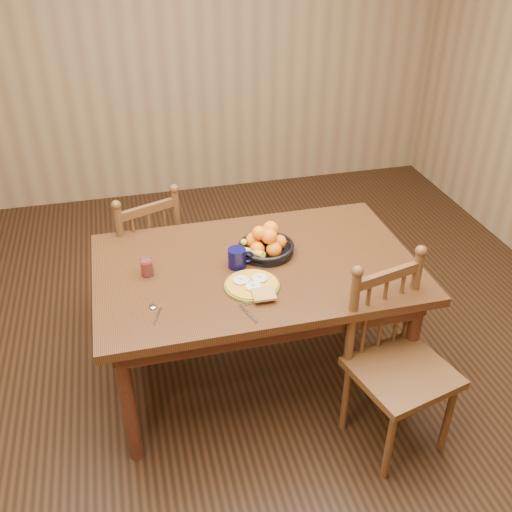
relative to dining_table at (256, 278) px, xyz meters
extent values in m
cube|color=black|center=(0.00, 0.00, -0.67)|extent=(4.50, 5.00, 0.01)
cube|color=brown|center=(0.00, 2.50, 0.68)|extent=(4.50, 0.01, 2.70)
cube|color=black|center=(0.00, 0.00, 0.06)|extent=(1.60, 1.00, 0.04)
cube|color=black|center=(0.00, 0.42, -0.01)|extent=(1.40, 0.04, 0.10)
cube|color=black|center=(0.00, -0.42, -0.01)|extent=(1.40, 0.04, 0.10)
cube|color=black|center=(0.72, 0.00, -0.01)|extent=(0.04, 0.84, 0.10)
cube|color=black|center=(-0.72, 0.00, -0.01)|extent=(0.04, 0.84, 0.10)
cylinder|color=black|center=(-0.70, -0.40, -0.31)|extent=(0.07, 0.07, 0.70)
cylinder|color=black|center=(0.70, -0.40, -0.31)|extent=(0.07, 0.07, 0.70)
cylinder|color=black|center=(-0.70, 0.40, -0.31)|extent=(0.07, 0.07, 0.70)
cylinder|color=black|center=(0.70, 0.40, -0.31)|extent=(0.07, 0.07, 0.70)
cube|color=#462B15|center=(-0.55, 0.70, -0.23)|extent=(0.54, 0.53, 0.04)
cylinder|color=#462B15|center=(-0.45, 0.91, -0.46)|extent=(0.03, 0.03, 0.41)
cylinder|color=#462B15|center=(-0.77, 0.79, -0.46)|extent=(0.03, 0.03, 0.41)
cylinder|color=#462B15|center=(-0.33, 0.61, -0.46)|extent=(0.03, 0.03, 0.41)
cylinder|color=#462B15|center=(-0.65, 0.48, -0.46)|extent=(0.03, 0.03, 0.41)
cylinder|color=#462B15|center=(-0.32, 0.59, 0.02)|extent=(0.04, 0.04, 0.50)
cylinder|color=#462B15|center=(-0.65, 0.46, 0.02)|extent=(0.04, 0.04, 0.50)
cylinder|color=#462B15|center=(-0.48, 0.53, -0.03)|extent=(0.02, 0.02, 0.38)
cube|color=#462B15|center=(-0.48, 0.53, 0.19)|extent=(0.33, 0.15, 0.05)
cube|color=#462B15|center=(0.55, -0.60, -0.22)|extent=(0.52, 0.50, 0.04)
cylinder|color=#462B15|center=(0.42, -0.80, -0.45)|extent=(0.04, 0.04, 0.42)
cylinder|color=#462B15|center=(0.76, -0.72, -0.45)|extent=(0.04, 0.04, 0.42)
cylinder|color=#462B15|center=(0.34, -0.48, -0.45)|extent=(0.04, 0.04, 0.42)
cylinder|color=#462B15|center=(0.68, -0.40, -0.45)|extent=(0.04, 0.04, 0.42)
cylinder|color=#462B15|center=(0.33, -0.46, 0.03)|extent=(0.04, 0.04, 0.51)
cylinder|color=#462B15|center=(0.68, -0.38, 0.03)|extent=(0.04, 0.04, 0.51)
cylinder|color=#462B15|center=(0.51, -0.42, -0.02)|extent=(0.02, 0.02, 0.39)
cube|color=#462B15|center=(0.51, -0.42, 0.21)|extent=(0.35, 0.11, 0.05)
cylinder|color=#59601E|center=(-0.07, -0.18, 0.09)|extent=(0.26, 0.26, 0.01)
cylinder|color=orange|center=(-0.07, -0.18, 0.10)|extent=(0.24, 0.24, 0.01)
ellipsoid|color=silver|center=(-0.11, -0.15, 0.11)|extent=(0.08, 0.08, 0.01)
cube|color=#F2E08C|center=(-0.11, -0.15, 0.12)|extent=(0.02, 0.02, 0.01)
ellipsoid|color=silver|center=(-0.02, -0.15, 0.11)|extent=(0.08, 0.08, 0.01)
cube|color=#F2E08C|center=(-0.02, -0.15, 0.12)|extent=(0.02, 0.02, 0.01)
ellipsoid|color=silver|center=(-0.07, -0.21, 0.11)|extent=(0.08, 0.08, 0.01)
cube|color=#F2E08C|center=(-0.07, -0.21, 0.12)|extent=(0.02, 0.02, 0.01)
cube|color=brown|center=(-0.04, -0.29, 0.11)|extent=(0.11, 0.10, 0.01)
cube|color=silver|center=(-0.13, -0.38, 0.09)|extent=(0.06, 0.14, 0.00)
cube|color=silver|center=(-0.12, -0.29, 0.09)|extent=(0.04, 0.05, 0.00)
cube|color=silver|center=(-0.52, -0.30, 0.09)|extent=(0.05, 0.12, 0.00)
ellipsoid|color=silver|center=(-0.54, -0.23, 0.09)|extent=(0.03, 0.04, 0.01)
cylinder|color=black|center=(-0.10, 0.00, 0.13)|extent=(0.09, 0.09, 0.10)
torus|color=black|center=(-0.04, 0.00, 0.13)|extent=(0.07, 0.02, 0.07)
cylinder|color=black|center=(-0.10, 0.00, 0.18)|extent=(0.08, 0.08, 0.00)
cylinder|color=silver|center=(-0.53, 0.04, 0.13)|extent=(0.06, 0.06, 0.09)
cylinder|color=maroon|center=(-0.53, 0.04, 0.12)|extent=(0.05, 0.05, 0.07)
cylinder|color=black|center=(0.08, 0.09, 0.09)|extent=(0.28, 0.28, 0.02)
torus|color=black|center=(0.08, 0.09, 0.13)|extent=(0.29, 0.29, 0.02)
cylinder|color=black|center=(0.08, 0.09, 0.09)|extent=(0.10, 0.10, 0.01)
sphere|color=orange|center=(0.15, 0.09, 0.14)|extent=(0.07, 0.07, 0.07)
sphere|color=orange|center=(0.10, 0.16, 0.14)|extent=(0.08, 0.08, 0.08)
sphere|color=orange|center=(0.02, 0.13, 0.15)|extent=(0.08, 0.08, 0.08)
sphere|color=orange|center=(0.02, 0.05, 0.14)|extent=(0.07, 0.07, 0.07)
sphere|color=orange|center=(0.10, 0.02, 0.14)|extent=(0.08, 0.08, 0.08)
sphere|color=orange|center=(0.11, 0.12, 0.21)|extent=(0.08, 0.08, 0.08)
sphere|color=orange|center=(0.04, 0.10, 0.20)|extent=(0.07, 0.07, 0.07)
sphere|color=orange|center=(0.08, 0.05, 0.21)|extent=(0.08, 0.08, 0.08)
cylinder|color=yellow|center=(-0.01, 0.05, 0.13)|extent=(0.10, 0.17, 0.07)
camera|label=1|loc=(-0.58, -2.32, 1.65)|focal=40.00mm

